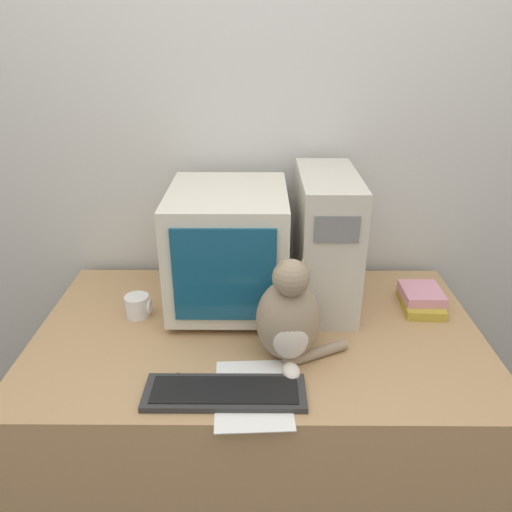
% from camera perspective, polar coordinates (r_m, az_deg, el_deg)
% --- Properties ---
extents(wall_back, '(7.00, 0.05, 2.50)m').
position_cam_1_polar(wall_back, '(1.98, 0.35, 13.37)').
color(wall_back, silver).
rests_on(wall_back, ground_plane).
extents(desk, '(1.49, 0.89, 0.71)m').
position_cam_1_polar(desk, '(1.93, 0.27, -17.22)').
color(desk, tan).
rests_on(desk, ground_plane).
extents(crt_monitor, '(0.40, 0.47, 0.43)m').
position_cam_1_polar(crt_monitor, '(1.77, -3.16, 0.99)').
color(crt_monitor, beige).
rests_on(crt_monitor, desk).
extents(computer_tower, '(0.20, 0.45, 0.48)m').
position_cam_1_polar(computer_tower, '(1.80, 7.97, 1.83)').
color(computer_tower, beige).
rests_on(computer_tower, desk).
extents(keyboard, '(0.45, 0.15, 0.02)m').
position_cam_1_polar(keyboard, '(1.44, -3.56, -15.30)').
color(keyboard, '#2D2D2D').
rests_on(keyboard, desk).
extents(cat, '(0.30, 0.24, 0.35)m').
position_cam_1_polar(cat, '(1.50, 3.84, -7.02)').
color(cat, gray).
rests_on(cat, desk).
extents(book_stack, '(0.15, 0.21, 0.07)m').
position_cam_1_polar(book_stack, '(1.92, 18.36, -4.66)').
color(book_stack, gold).
rests_on(book_stack, desk).
extents(pen, '(0.14, 0.05, 0.01)m').
position_cam_1_polar(pen, '(1.50, -6.42, -13.76)').
color(pen, navy).
rests_on(pen, desk).
extents(paper_sheet, '(0.23, 0.31, 0.00)m').
position_cam_1_polar(paper_sheet, '(1.45, -0.34, -15.44)').
color(paper_sheet, white).
rests_on(paper_sheet, desk).
extents(mug, '(0.09, 0.08, 0.08)m').
position_cam_1_polar(mug, '(1.81, -13.30, -5.57)').
color(mug, white).
rests_on(mug, desk).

